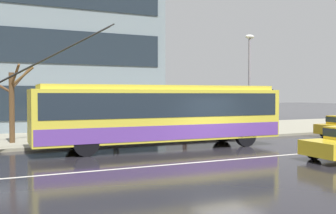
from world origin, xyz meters
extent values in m
plane|color=black|center=(0.00, 0.00, 0.00)|extent=(160.00, 160.00, 0.00)
cube|color=gray|center=(0.00, 9.50, 0.07)|extent=(80.00, 10.00, 0.14)
cube|color=silver|center=(0.00, -1.20, 0.00)|extent=(72.00, 0.14, 0.01)
cube|color=yellow|center=(-1.78, 2.90, 1.56)|extent=(11.66, 2.80, 2.30)
cube|color=yellow|center=(-1.78, 2.90, 2.81)|extent=(10.96, 2.53, 0.20)
cube|color=#1E2833|center=(-1.78, 2.90, 2.02)|extent=(11.20, 2.81, 1.06)
cube|color=#6940A0|center=(-1.78, 2.90, 0.83)|extent=(11.54, 2.82, 0.64)
cube|color=#1E2833|center=(3.96, 2.73, 2.02)|extent=(0.18, 2.17, 1.15)
cube|color=black|center=(3.81, 2.74, 2.61)|extent=(0.21, 1.87, 0.28)
cylinder|color=black|center=(-6.42, 3.39, 4.22)|extent=(4.70, 0.20, 2.67)
cylinder|color=black|center=(-6.44, 2.69, 4.22)|extent=(4.70, 0.20, 2.67)
cylinder|color=black|center=(2.19, 3.86, 0.52)|extent=(1.05, 0.33, 1.04)
cylinder|color=black|center=(2.13, 1.71, 0.52)|extent=(1.05, 0.33, 1.04)
cylinder|color=black|center=(-5.46, 4.09, 0.52)|extent=(1.05, 0.33, 1.04)
cylinder|color=black|center=(-5.52, 1.93, 0.52)|extent=(1.05, 0.33, 1.04)
cylinder|color=black|center=(8.83, 3.19, 0.31)|extent=(0.62, 0.21, 0.62)
cylinder|color=black|center=(2.27, -2.48, 0.31)|extent=(0.63, 0.22, 0.62)
cylinder|color=brown|center=(1.06, 6.10, 0.58)|extent=(0.14, 0.14, 0.88)
cylinder|color=brown|center=(1.22, 6.15, 0.58)|extent=(0.14, 0.14, 0.88)
cylinder|color=#3F3223|center=(1.14, 6.12, 1.33)|extent=(0.45, 0.45, 0.63)
sphere|color=#DBB069|center=(1.14, 6.12, 1.75)|extent=(0.22, 0.22, 0.22)
cone|color=#D9375C|center=(1.03, 6.09, 2.04)|extent=(1.34, 1.34, 0.29)
cylinder|color=#333333|center=(1.03, 6.09, 1.51)|extent=(0.02, 0.02, 0.77)
cylinder|color=#464F50|center=(-3.08, 5.44, 0.54)|extent=(0.14, 0.14, 0.80)
cylinder|color=#464F50|center=(-3.22, 5.53, 0.54)|extent=(0.14, 0.14, 0.80)
cylinder|color=gray|center=(-3.15, 5.48, 1.25)|extent=(0.50, 0.50, 0.63)
sphere|color=tan|center=(-3.15, 5.48, 1.69)|extent=(0.23, 0.23, 0.23)
cone|color=#278C47|center=(-3.25, 5.55, 1.98)|extent=(1.41, 1.41, 0.28)
cylinder|color=#333333|center=(-3.25, 5.55, 1.44)|extent=(0.02, 0.02, 0.79)
cylinder|color=gray|center=(4.74, 4.93, 2.93)|extent=(0.16, 0.16, 5.58)
ellipsoid|color=silver|center=(4.74, 4.93, 5.84)|extent=(0.60, 0.32, 0.24)
cylinder|color=brown|center=(-8.01, 6.80, 1.85)|extent=(0.26, 0.26, 3.42)
cylinder|color=brown|center=(-7.50, 6.91, 3.39)|extent=(1.12, 0.35, 1.01)
cylinder|color=brown|center=(-7.87, 6.32, 3.41)|extent=(0.41, 1.08, 1.06)
cylinder|color=brown|center=(-7.53, 6.93, 3.34)|extent=(1.08, 0.39, 1.24)
cube|color=gray|center=(-7.75, 18.84, 8.90)|extent=(20.52, 14.16, 17.80)
cube|color=#1E2833|center=(-7.75, 11.73, 1.96)|extent=(19.28, 0.06, 2.14)
cube|color=#1E2833|center=(-7.75, 11.73, 5.52)|extent=(19.28, 0.06, 2.14)
camera|label=1|loc=(-9.17, -13.70, 2.49)|focal=41.91mm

